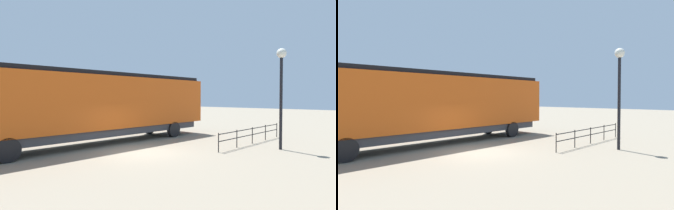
# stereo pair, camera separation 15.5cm
# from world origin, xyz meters

# --- Properties ---
(ground_plane) EXTENTS (120.00, 120.00, 0.00)m
(ground_plane) POSITION_xyz_m (0.00, 0.00, 0.00)
(ground_plane) COLOR gray
(locomotive) EXTENTS (2.86, 17.08, 4.37)m
(locomotive) POSITION_xyz_m (-3.96, 0.49, 2.44)
(locomotive) COLOR #D15114
(locomotive) RESTS_ON ground_plane
(lamp_post) EXTENTS (0.53, 0.53, 5.52)m
(lamp_post) POSITION_xyz_m (4.87, 5.76, 3.98)
(lamp_post) COLOR black
(lamp_post) RESTS_ON ground_plane
(platform_fence) EXTENTS (0.05, 7.68, 1.01)m
(platform_fence) POSITION_xyz_m (2.82, 6.56, 0.66)
(platform_fence) COLOR black
(platform_fence) RESTS_ON ground_plane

